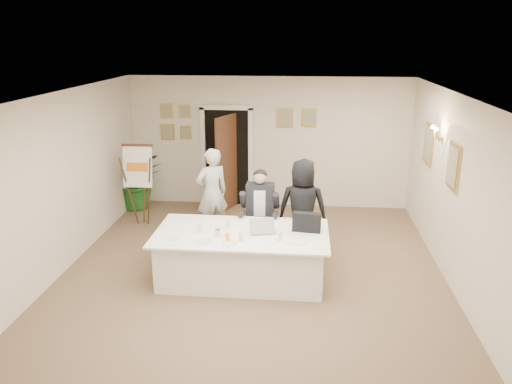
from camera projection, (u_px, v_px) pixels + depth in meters
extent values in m
plane|color=brown|center=(252.00, 276.00, 7.82)|extent=(7.00, 7.00, 0.00)
cube|color=white|center=(251.00, 96.00, 6.98)|extent=(6.00, 7.00, 0.02)
cube|color=#F0E7CB|center=(269.00, 143.00, 10.72)|extent=(6.00, 0.10, 2.80)
cube|color=#F0E7CB|center=(207.00, 319.00, 4.08)|extent=(6.00, 0.10, 2.80)
cube|color=#F0E7CB|center=(58.00, 186.00, 7.68)|extent=(0.10, 7.00, 2.80)
cube|color=#F0E7CB|center=(460.00, 197.00, 7.12)|extent=(0.10, 7.00, 2.80)
cube|color=black|center=(227.00, 158.00, 10.88)|extent=(0.92, 0.06, 2.10)
cube|color=white|center=(203.00, 158.00, 10.90)|extent=(0.10, 0.06, 2.20)
cube|color=white|center=(251.00, 159.00, 10.81)|extent=(0.10, 0.06, 2.20)
cube|color=#3E1F13|center=(227.00, 164.00, 10.48)|extent=(0.33, 0.81, 2.02)
cube|color=white|center=(242.00, 257.00, 7.63)|extent=(2.43, 1.22, 0.75)
cube|color=white|center=(241.00, 233.00, 7.51)|extent=(2.61, 1.40, 0.03)
cube|color=white|center=(137.00, 167.00, 9.50)|extent=(0.56, 0.18, 0.78)
imported|color=silver|center=(212.00, 193.00, 9.17)|extent=(0.73, 0.67, 1.68)
imported|color=black|center=(303.00, 208.00, 8.35)|extent=(0.86, 0.60, 1.68)
imported|color=#1C551C|center=(137.00, 180.00, 10.75)|extent=(1.37, 1.26, 1.27)
cube|color=black|center=(307.00, 222.00, 7.50)|extent=(0.44, 0.17, 0.30)
cube|color=white|center=(296.00, 241.00, 7.15)|extent=(0.30, 0.23, 0.03)
cylinder|color=white|center=(173.00, 238.00, 7.27)|extent=(0.21, 0.21, 0.01)
cylinder|color=white|center=(205.00, 241.00, 7.17)|extent=(0.25, 0.25, 0.01)
cylinder|color=white|center=(230.00, 244.00, 7.09)|extent=(0.28, 0.28, 0.01)
cylinder|color=silver|center=(200.00, 228.00, 7.49)|extent=(0.07, 0.07, 0.14)
cylinder|color=silver|center=(241.00, 237.00, 7.16)|extent=(0.08, 0.08, 0.14)
cylinder|color=silver|center=(280.00, 236.00, 7.19)|extent=(0.07, 0.07, 0.14)
cylinder|color=silver|center=(228.00, 223.00, 7.68)|extent=(0.08, 0.08, 0.14)
cylinder|color=yellow|center=(227.00, 237.00, 7.16)|extent=(0.07, 0.07, 0.13)
cylinder|color=silver|center=(218.00, 233.00, 7.34)|extent=(0.09, 0.09, 0.11)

